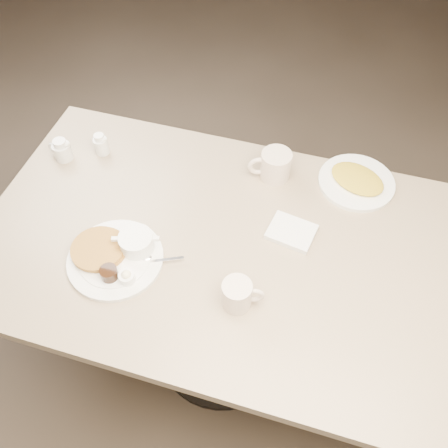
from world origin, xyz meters
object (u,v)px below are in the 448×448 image
(coffee_mug_near, at_px, (238,294))
(coffee_mug_far, at_px, (274,165))
(main_plate, at_px, (117,254))
(creamer_right, at_px, (101,144))
(hash_plate, at_px, (357,181))
(diner_table, at_px, (222,272))
(creamer_left, at_px, (62,150))

(coffee_mug_near, distance_m, coffee_mug_far, 0.50)
(main_plate, bearing_deg, creamer_right, 120.84)
(hash_plate, bearing_deg, coffee_mug_near, -115.66)
(diner_table, xyz_separation_m, coffee_mug_far, (0.09, 0.32, 0.22))
(creamer_right, bearing_deg, hash_plate, 6.74)
(diner_table, distance_m, coffee_mug_far, 0.39)
(coffee_mug_near, xyz_separation_m, hash_plate, (0.26, 0.54, -0.03))
(creamer_left, bearing_deg, main_plate, -43.27)
(diner_table, relative_size, coffee_mug_far, 9.67)
(coffee_mug_far, relative_size, creamer_left, 1.61)
(main_plate, relative_size, coffee_mug_far, 2.40)
(diner_table, height_order, coffee_mug_far, coffee_mug_far)
(main_plate, xyz_separation_m, creamer_right, (-0.24, 0.40, 0.01))
(creamer_left, xyz_separation_m, creamer_right, (0.12, 0.06, 0.00))
(main_plate, height_order, creamer_right, creamer_right)
(creamer_left, height_order, hash_plate, creamer_left)
(diner_table, xyz_separation_m, main_plate, (-0.28, -0.14, 0.19))
(creamer_right, bearing_deg, coffee_mug_near, -35.39)
(coffee_mug_far, relative_size, hash_plate, 0.46)
(diner_table, bearing_deg, hash_plate, 45.01)
(creamer_left, distance_m, creamer_right, 0.13)
(diner_table, relative_size, main_plate, 4.03)
(coffee_mug_near, bearing_deg, coffee_mug_far, 91.52)
(coffee_mug_near, xyz_separation_m, creamer_right, (-0.62, 0.44, -0.01))
(coffee_mug_near, xyz_separation_m, creamer_left, (-0.73, 0.37, -0.01))
(coffee_mug_near, height_order, creamer_right, coffee_mug_near)
(main_plate, distance_m, hash_plate, 0.81)
(coffee_mug_far, bearing_deg, hash_plate, 9.03)
(hash_plate, bearing_deg, coffee_mug_far, -170.97)
(coffee_mug_far, bearing_deg, main_plate, -128.78)
(creamer_left, bearing_deg, hash_plate, 9.55)
(coffee_mug_near, relative_size, coffee_mug_far, 0.81)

